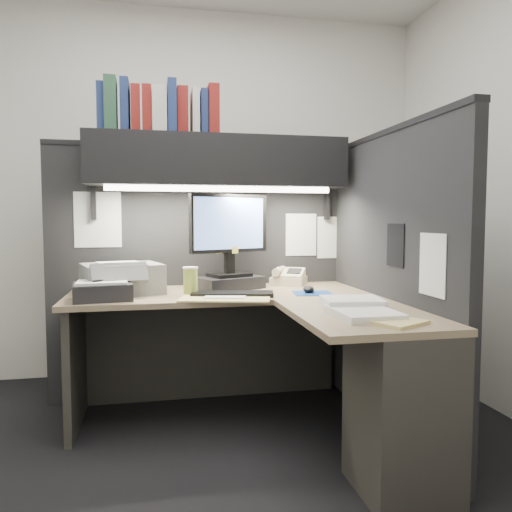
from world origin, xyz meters
name	(u,v)px	position (x,y,z in m)	size (l,w,h in m)	color
floor	(213,460)	(0.00, 0.00, 0.00)	(3.50, 3.50, 0.00)	black
wall_back	(189,193)	(0.00, 1.50, 1.35)	(3.50, 0.04, 2.70)	white
wall_front	(314,98)	(0.00, -1.50, 1.35)	(3.50, 0.04, 2.70)	white
partition_back	(200,274)	(0.03, 0.93, 0.80)	(1.90, 0.06, 1.60)	black
partition_right	(388,284)	(0.98, 0.18, 0.80)	(0.06, 1.50, 1.60)	black
desk	(299,364)	(0.43, 0.00, 0.44)	(1.70, 1.53, 0.73)	#977960
overhead_shelf	(218,162)	(0.12, 0.75, 1.50)	(1.55, 0.34, 0.30)	black
task_light_tube	(221,189)	(0.12, 0.61, 1.33)	(0.04, 0.04, 1.32)	white
monitor	(229,252)	(0.18, 0.68, 0.96)	(0.50, 0.37, 0.57)	black
keyboard	(233,294)	(0.16, 0.39, 0.74)	(0.45, 0.15, 0.02)	black
mousepad	(313,293)	(0.62, 0.39, 0.73)	(0.21, 0.19, 0.00)	navy
mouse	(309,289)	(0.60, 0.41, 0.75)	(0.06, 0.10, 0.04)	black
telephone	(289,278)	(0.59, 0.80, 0.77)	(0.21, 0.22, 0.09)	beige
coffee_cup	(191,282)	(-0.07, 0.47, 0.80)	(0.08, 0.08, 0.15)	#BDCB51
printer	(122,278)	(-0.45, 0.63, 0.81)	(0.42, 0.36, 0.17)	gray
notebook_stack	(103,291)	(-0.53, 0.40, 0.77)	(0.29, 0.25, 0.09)	black
open_folder	(226,297)	(0.11, 0.32, 0.73)	(0.47, 0.31, 0.01)	#D3C176
paper_stack_a	(352,303)	(0.65, -0.12, 0.76)	(0.27, 0.23, 0.05)	white
paper_stack_b	(364,313)	(0.62, -0.31, 0.75)	(0.25, 0.31, 0.03)	white
manila_stack	(389,320)	(0.67, -0.44, 0.74)	(0.20, 0.26, 0.01)	#D3C176
binder_row	(158,111)	(-0.23, 0.75, 1.79)	(0.70, 0.26, 0.31)	navy
pinned_papers	(272,236)	(0.42, 0.56, 1.05)	(1.76, 1.31, 0.51)	white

